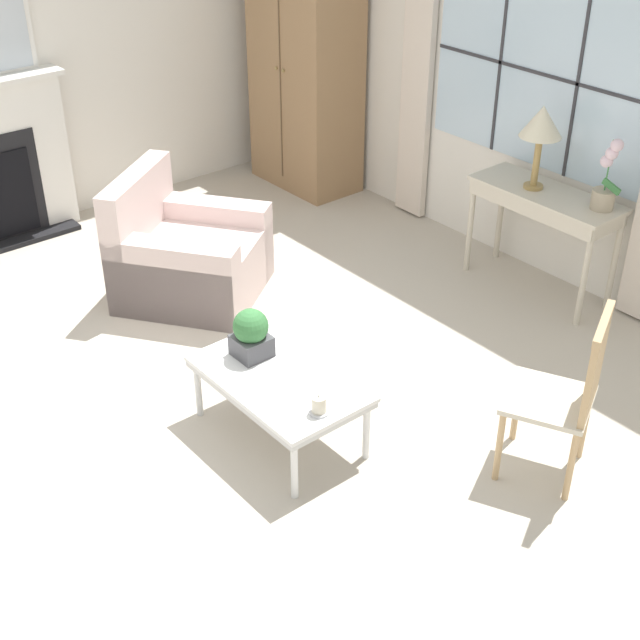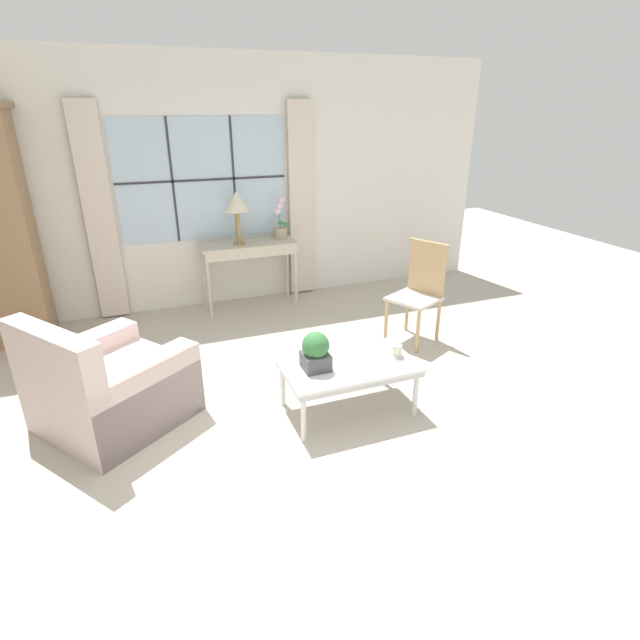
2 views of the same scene
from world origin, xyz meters
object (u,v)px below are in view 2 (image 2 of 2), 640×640
object	(u,v)px
potted_orchid	(280,223)
armchair_upholstered	(109,389)
potted_plant_small	(316,351)
table_lamp	(237,203)
side_chair_wooden	(420,286)
coffee_table	(349,368)
pillar_candle	(397,351)
console_table	(249,251)

from	to	relation	value
potted_orchid	armchair_upholstered	xyz separation A→B (m)	(-1.99, -2.07, -0.67)
armchair_upholstered	potted_plant_small	xyz separation A→B (m)	(1.48, -0.48, 0.27)
armchair_upholstered	table_lamp	bearing A→B (deg)	53.61
side_chair_wooden	potted_plant_small	distance (m)	1.78
side_chair_wooden	coffee_table	size ratio (longest dim) A/B	0.99
coffee_table	pillar_candle	world-z (taller)	pillar_candle
console_table	side_chair_wooden	world-z (taller)	side_chair_wooden
potted_orchid	console_table	bearing A→B (deg)	-171.91
potted_orchid	side_chair_wooden	distance (m)	1.91
armchair_upholstered	pillar_candle	size ratio (longest dim) A/B	11.35
side_chair_wooden	potted_plant_small	bearing A→B (deg)	-147.03
table_lamp	side_chair_wooden	xyz separation A→B (m)	(1.50, -1.51, -0.67)
armchair_upholstered	coffee_table	size ratio (longest dim) A/B	1.27
table_lamp	side_chair_wooden	bearing A→B (deg)	-45.16
table_lamp	pillar_candle	size ratio (longest dim) A/B	5.21
console_table	armchair_upholstered	distance (m)	2.59
table_lamp	coffee_table	world-z (taller)	table_lamp
console_table	pillar_candle	distance (m)	2.62
console_table	side_chair_wooden	bearing A→B (deg)	-47.70
coffee_table	pillar_candle	bearing A→B (deg)	-5.24
armchair_upholstered	pillar_candle	distance (m)	2.22
console_table	potted_plant_small	bearing A→B (deg)	-92.26
coffee_table	potted_plant_small	size ratio (longest dim) A/B	3.42
table_lamp	armchair_upholstered	size ratio (longest dim) A/B	0.46
potted_plant_small	pillar_candle	bearing A→B (deg)	-4.06
potted_plant_small	pillar_candle	distance (m)	0.68
potted_orchid	armchair_upholstered	size ratio (longest dim) A/B	0.38
armchair_upholstered	coffee_table	bearing A→B (deg)	-15.76
console_table	potted_orchid	bearing A→B (deg)	8.09
armchair_upholstered	potted_plant_small	bearing A→B (deg)	-18.07
coffee_table	potted_plant_small	bearing A→B (deg)	177.71
side_chair_wooden	table_lamp	bearing A→B (deg)	134.84
armchair_upholstered	coffee_table	world-z (taller)	armchair_upholstered
potted_orchid	armchair_upholstered	distance (m)	2.95
console_table	pillar_candle	bearing A→B (deg)	-77.40
potted_plant_small	pillar_candle	world-z (taller)	potted_plant_small
console_table	table_lamp	bearing A→B (deg)	-168.15
side_chair_wooden	pillar_candle	world-z (taller)	side_chair_wooden
console_table	coffee_table	world-z (taller)	console_table
console_table	potted_orchid	size ratio (longest dim) A/B	2.24
table_lamp	coffee_table	distance (m)	2.65
armchair_upholstered	pillar_candle	xyz separation A→B (m)	(2.14, -0.53, 0.17)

